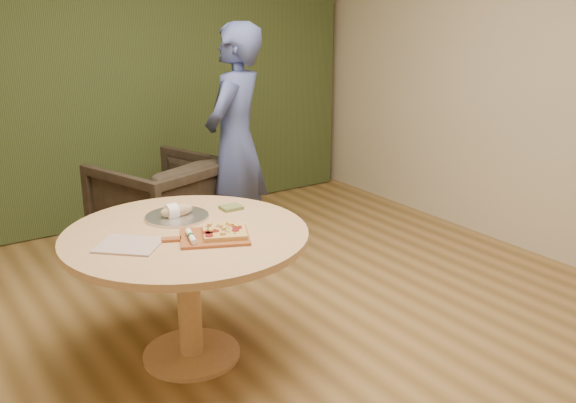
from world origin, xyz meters
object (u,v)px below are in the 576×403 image
at_px(pizza_paddle, 213,237).
at_px(pedestal_table, 187,256).
at_px(armchair, 162,203).
at_px(serving_tray, 177,217).
at_px(cutlery_roll, 191,236).
at_px(person_standing, 236,143).
at_px(bread_roll, 175,211).
at_px(flatbread_pizza, 224,232).

bearing_deg(pizza_paddle, pedestal_table, 138.53).
bearing_deg(armchair, serving_tray, 53.16).
height_order(cutlery_roll, serving_tray, cutlery_roll).
relative_size(pedestal_table, pizza_paddle, 2.76).
bearing_deg(person_standing, cutlery_roll, 16.70).
height_order(pedestal_table, pizza_paddle, pizza_paddle).
bearing_deg(pizza_paddle, cutlery_roll, -164.00).
distance_m(serving_tray, person_standing, 1.35).
distance_m(bread_roll, armchair, 1.35).
xyz_separation_m(pizza_paddle, flatbread_pizza, (0.06, -0.01, 0.02)).
relative_size(serving_tray, bread_roll, 1.84).
bearing_deg(armchair, person_standing, 134.62).
height_order(pedestal_table, cutlery_roll, cutlery_roll).
bearing_deg(person_standing, armchair, -63.33).
height_order(flatbread_pizza, serving_tray, flatbread_pizza).
height_order(pedestal_table, serving_tray, serving_tray).
xyz_separation_m(pedestal_table, pizza_paddle, (0.07, -0.17, 0.15)).
bearing_deg(bread_roll, serving_tray, -0.00).
bearing_deg(person_standing, flatbread_pizza, 22.28).
bearing_deg(serving_tray, person_standing, 45.89).
distance_m(pedestal_table, cutlery_roll, 0.23).
relative_size(flatbread_pizza, serving_tray, 0.82).
distance_m(flatbread_pizza, cutlery_roll, 0.18).
bearing_deg(pizza_paddle, person_standing, 80.27).
bearing_deg(pedestal_table, serving_tray, 75.78).
height_order(bread_roll, person_standing, person_standing).
relative_size(pizza_paddle, bread_roll, 2.45).
relative_size(cutlery_roll, bread_roll, 1.02).
distance_m(pedestal_table, bread_roll, 0.30).
xyz_separation_m(pedestal_table, serving_tray, (0.06, 0.23, 0.15)).
bearing_deg(pedestal_table, cutlery_roll, -104.72).
distance_m(pizza_paddle, bread_roll, 0.40).
height_order(pizza_paddle, serving_tray, serving_tray).
bearing_deg(serving_tray, bread_roll, 180.00).
bearing_deg(flatbread_pizza, person_standing, 58.06).
height_order(serving_tray, bread_roll, bread_roll).
height_order(cutlery_roll, person_standing, person_standing).
xyz_separation_m(serving_tray, person_standing, (0.93, 0.96, 0.13)).
relative_size(flatbread_pizza, bread_roll, 1.51).
bearing_deg(bread_roll, armchair, 70.62).
relative_size(serving_tray, person_standing, 0.20).
height_order(serving_tray, person_standing, person_standing).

